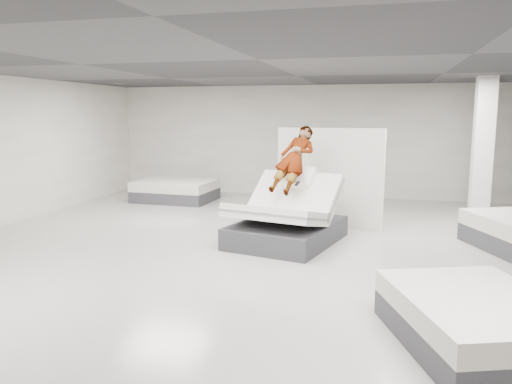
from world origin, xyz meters
TOP-DOWN VIEW (x-y plane):
  - room at (0.00, 0.00)m, footprint 14.00×14.04m
  - hero_bed at (0.17, 1.52)m, footprint 2.13×2.54m
  - person at (0.25, 1.83)m, footprint 0.90×1.53m
  - remote at (0.38, 1.44)m, footprint 0.08×0.15m
  - divider_panel at (0.78, 3.12)m, footprint 2.29×0.50m
  - flat_bed_right_near at (2.89, -2.14)m, footprint 2.08×2.37m
  - flat_bed_left_far at (-3.67, 5.23)m, footprint 2.13×1.64m
  - column at (4.00, 4.50)m, footprint 0.40×0.40m

SIDE VIEW (x-z plane):
  - flat_bed_right_near at x=2.89m, z-range 0.00..0.54m
  - flat_bed_left_far at x=-3.67m, z-range 0.00..0.57m
  - hero_bed at x=0.17m, z-range -0.26..1.12m
  - divider_panel at x=0.78m, z-range 0.00..2.10m
  - remote at x=0.38m, z-range 1.10..1.18m
  - person at x=0.25m, z-range 0.65..1.98m
  - room at x=0.00m, z-range 0.00..3.20m
  - column at x=4.00m, z-range 0.00..3.20m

